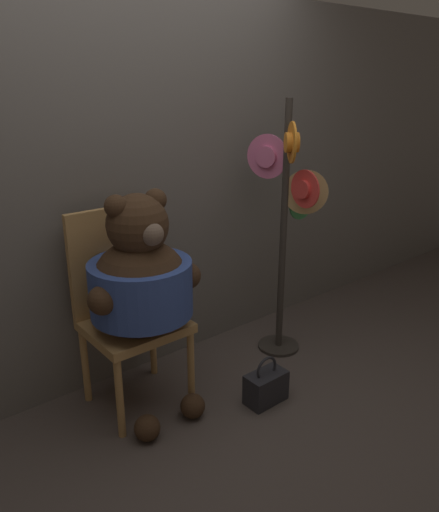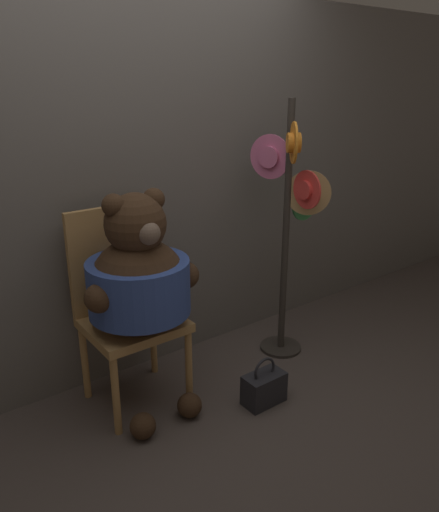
{
  "view_description": "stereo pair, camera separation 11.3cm",
  "coord_description": "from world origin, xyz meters",
  "px_view_note": "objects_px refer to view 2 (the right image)",
  "views": [
    {
      "loc": [
        -1.41,
        -1.99,
        1.75
      ],
      "look_at": [
        0.3,
        0.11,
        0.79
      ],
      "focal_mm": 35.0,
      "sensor_mm": 36.0,
      "label": 1
    },
    {
      "loc": [
        -1.32,
        -2.06,
        1.75
      ],
      "look_at": [
        0.3,
        0.11,
        0.79
      ],
      "focal_mm": 35.0,
      "sensor_mm": 36.0,
      "label": 2
    }
  ],
  "objects_px": {
    "chair": "(125,301)",
    "hat_display_rack": "(292,213)",
    "teddy_bear": "(139,281)",
    "handbag_on_ground": "(264,387)"
  },
  "relations": [
    {
      "from": "teddy_bear",
      "to": "hat_display_rack",
      "type": "bearing_deg",
      "value": -1.08
    },
    {
      "from": "handbag_on_ground",
      "to": "hat_display_rack",
      "type": "bearing_deg",
      "value": 34.98
    },
    {
      "from": "teddy_bear",
      "to": "handbag_on_ground",
      "type": "distance_m",
      "value": 0.95
    },
    {
      "from": "teddy_bear",
      "to": "chair",
      "type": "bearing_deg",
      "value": 93.51
    },
    {
      "from": "chair",
      "to": "hat_display_rack",
      "type": "bearing_deg",
      "value": -9.84
    },
    {
      "from": "teddy_bear",
      "to": "handbag_on_ground",
      "type": "height_order",
      "value": "teddy_bear"
    },
    {
      "from": "teddy_bear",
      "to": "hat_display_rack",
      "type": "height_order",
      "value": "hat_display_rack"
    },
    {
      "from": "teddy_bear",
      "to": "handbag_on_ground",
      "type": "xyz_separation_m",
      "value": [
        0.55,
        -0.38,
        -0.67
      ]
    },
    {
      "from": "chair",
      "to": "handbag_on_ground",
      "type": "bearing_deg",
      "value": -44.27
    },
    {
      "from": "chair",
      "to": "handbag_on_ground",
      "type": "height_order",
      "value": "chair"
    }
  ]
}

